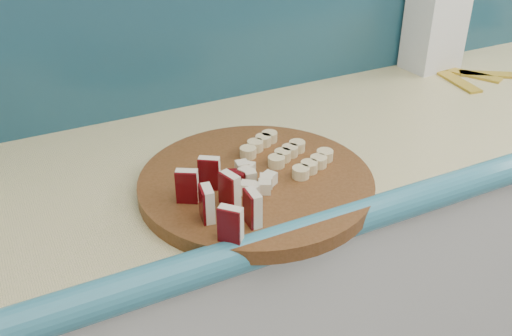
% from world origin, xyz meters
% --- Properties ---
extents(kitchen_counter, '(2.20, 0.63, 0.91)m').
position_xyz_m(kitchen_counter, '(0.10, 1.50, 0.46)').
color(kitchen_counter, beige).
rests_on(kitchen_counter, ground).
extents(cutting_board, '(0.58, 0.58, 0.03)m').
position_xyz_m(cutting_board, '(-0.33, 1.36, 0.92)').
color(cutting_board, '#45270E').
rests_on(cutting_board, kitchen_counter).
extents(apple_wedges, '(0.10, 0.20, 0.06)m').
position_xyz_m(apple_wedges, '(-0.43, 1.29, 0.97)').
color(apple_wedges, beige).
rests_on(apple_wedges, cutting_board).
extents(apple_chunks, '(0.07, 0.08, 0.02)m').
position_xyz_m(apple_chunks, '(-0.35, 1.35, 0.95)').
color(apple_chunks, beige).
rests_on(apple_chunks, cutting_board).
extents(banana_slices, '(0.16, 0.18, 0.02)m').
position_xyz_m(banana_slices, '(-0.24, 1.40, 0.95)').
color(banana_slices, '#D3BB81').
rests_on(banana_slices, cutting_board).
extents(flour_bag, '(0.15, 0.12, 0.25)m').
position_xyz_m(flour_bag, '(0.41, 1.72, 1.04)').
color(flour_bag, white).
rests_on(flour_bag, kitchen_counter).
extents(banana_peel, '(0.24, 0.20, 0.01)m').
position_xyz_m(banana_peel, '(0.46, 1.60, 0.91)').
color(banana_peel, gold).
rests_on(banana_peel, kitchen_counter).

